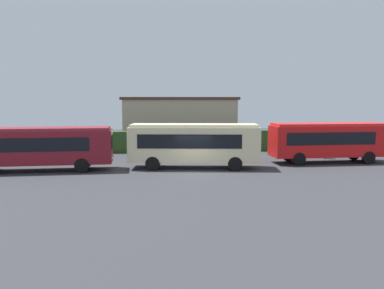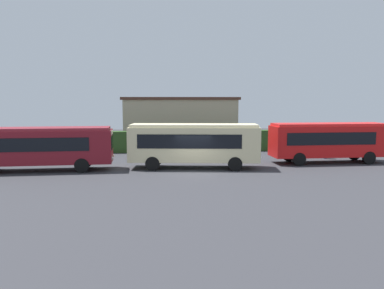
{
  "view_description": "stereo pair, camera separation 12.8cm",
  "coord_description": "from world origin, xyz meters",
  "px_view_note": "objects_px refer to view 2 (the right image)",
  "views": [
    {
      "loc": [
        -3.09,
        -27.0,
        5.0
      ],
      "look_at": [
        0.1,
        2.0,
        1.68
      ],
      "focal_mm": 37.43,
      "sensor_mm": 36.0,
      "label": 1
    },
    {
      "loc": [
        -2.97,
        -27.02,
        5.0
      ],
      "look_at": [
        0.1,
        2.0,
        1.68
      ],
      "focal_mm": 37.43,
      "sensor_mm": 36.0,
      "label": 2
    }
  ],
  "objects_px": {
    "person_center": "(295,147)",
    "bus_cream": "(194,143)",
    "bus_maroon": "(36,146)",
    "person_far": "(325,148)",
    "bus_red": "(329,140)",
    "person_right": "(320,145)",
    "person_left": "(68,149)"
  },
  "relations": [
    {
      "from": "bus_cream",
      "to": "bus_red",
      "type": "distance_m",
      "value": 10.87
    },
    {
      "from": "bus_red",
      "to": "person_right",
      "type": "relative_size",
      "value": 4.84
    },
    {
      "from": "person_center",
      "to": "bus_cream",
      "type": "bearing_deg",
      "value": 60.84
    },
    {
      "from": "bus_maroon",
      "to": "person_far",
      "type": "relative_size",
      "value": 6.09
    },
    {
      "from": "bus_cream",
      "to": "bus_red",
      "type": "xyz_separation_m",
      "value": [
        10.79,
        1.36,
        -0.04
      ]
    },
    {
      "from": "person_left",
      "to": "person_right",
      "type": "xyz_separation_m",
      "value": [
        21.23,
        0.24,
        0.01
      ]
    },
    {
      "from": "bus_maroon",
      "to": "person_left",
      "type": "bearing_deg",
      "value": 71.34
    },
    {
      "from": "person_left",
      "to": "person_right",
      "type": "height_order",
      "value": "person_right"
    },
    {
      "from": "person_left",
      "to": "bus_red",
      "type": "bearing_deg",
      "value": 160.88
    },
    {
      "from": "bus_red",
      "to": "person_center",
      "type": "xyz_separation_m",
      "value": [
        -1.88,
        2.19,
        -0.78
      ]
    },
    {
      "from": "bus_maroon",
      "to": "person_center",
      "type": "relative_size",
      "value": 5.54
    },
    {
      "from": "bus_cream",
      "to": "person_left",
      "type": "height_order",
      "value": "bus_cream"
    },
    {
      "from": "bus_maroon",
      "to": "bus_red",
      "type": "xyz_separation_m",
      "value": [
        21.87,
        1.38,
        0.04
      ]
    },
    {
      "from": "person_left",
      "to": "person_center",
      "type": "xyz_separation_m",
      "value": [
        18.7,
        -0.69,
        0.01
      ]
    },
    {
      "from": "person_far",
      "to": "person_left",
      "type": "bearing_deg",
      "value": 17.38
    },
    {
      "from": "bus_maroon",
      "to": "person_far",
      "type": "distance_m",
      "value": 22.93
    },
    {
      "from": "person_far",
      "to": "bus_cream",
      "type": "bearing_deg",
      "value": 36.24
    },
    {
      "from": "bus_red",
      "to": "person_right",
      "type": "xyz_separation_m",
      "value": [
        0.65,
        3.11,
        -0.78
      ]
    },
    {
      "from": "person_center",
      "to": "bus_red",
      "type": "bearing_deg",
      "value": 169.82
    },
    {
      "from": "bus_red",
      "to": "person_center",
      "type": "bearing_deg",
      "value": 129.74
    },
    {
      "from": "bus_cream",
      "to": "person_left",
      "type": "xyz_separation_m",
      "value": [
        -9.79,
        4.23,
        -0.83
      ]
    },
    {
      "from": "bus_red",
      "to": "bus_maroon",
      "type": "bearing_deg",
      "value": -177.33
    },
    {
      "from": "bus_red",
      "to": "person_far",
      "type": "height_order",
      "value": "bus_red"
    },
    {
      "from": "bus_cream",
      "to": "person_far",
      "type": "bearing_deg",
      "value": 24.53
    },
    {
      "from": "bus_cream",
      "to": "person_far",
      "type": "relative_size",
      "value": 5.52
    },
    {
      "from": "person_center",
      "to": "person_right",
      "type": "xyz_separation_m",
      "value": [
        2.53,
        0.92,
        -0.0
      ]
    },
    {
      "from": "person_right",
      "to": "bus_maroon",
      "type": "bearing_deg",
      "value": -31.3
    },
    {
      "from": "bus_red",
      "to": "person_center",
      "type": "height_order",
      "value": "bus_red"
    },
    {
      "from": "bus_red",
      "to": "bus_cream",
      "type": "bearing_deg",
      "value": -173.76
    },
    {
      "from": "bus_cream",
      "to": "person_far",
      "type": "height_order",
      "value": "bus_cream"
    },
    {
      "from": "bus_cream",
      "to": "person_right",
      "type": "height_order",
      "value": "bus_cream"
    },
    {
      "from": "person_far",
      "to": "bus_maroon",
      "type": "bearing_deg",
      "value": 28.17
    }
  ]
}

